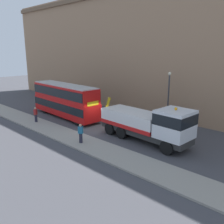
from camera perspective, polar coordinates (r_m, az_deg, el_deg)
ground_plane at (r=25.88m, az=-2.56°, el=-3.73°), size 120.00×120.00×0.00m
near_kerb at (r=23.31m, az=-10.05°, el=-5.81°), size 60.00×2.80×0.15m
building_facade at (r=30.80m, az=8.56°, el=14.27°), size 60.00×1.50×16.00m
recovery_tow_truck at (r=21.65m, az=8.49°, el=-2.62°), size 10.20×3.10×3.67m
double_decker_bus at (r=30.22m, az=-11.14°, el=3.02°), size 11.14×3.11×4.06m
pedestrian_onlooker at (r=28.57m, az=-17.66°, el=-0.61°), size 0.43×0.48×1.71m
pedestrian_bystander at (r=21.26m, az=-7.45°, el=-5.09°), size 0.47×0.40×1.71m
street_lamp at (r=26.93m, az=13.26°, el=4.23°), size 0.36×0.36×5.83m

